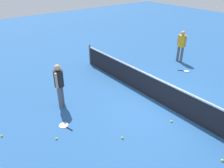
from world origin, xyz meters
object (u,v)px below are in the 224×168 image
at_px(player_near_side, 59,82).
at_px(player_far_side, 181,44).
at_px(tennis_ball_by_net, 122,138).
at_px(tennis_ball_baseline, 56,139).
at_px(tennis_racket_far_player, 186,71).
at_px(tennis_ball_stray_left, 171,121).
at_px(tennis_ball_midcourt, 222,160).
at_px(tennis_ball_near_player, 2,136).
at_px(tennis_racket_near_player, 64,126).

height_order(player_near_side, player_far_side, same).
distance_m(tennis_ball_by_net, tennis_ball_baseline, 2.03).
height_order(tennis_racket_far_player, tennis_ball_by_net, tennis_ball_by_net).
relative_size(player_far_side, tennis_ball_stray_left, 25.76).
bearing_deg(tennis_ball_midcourt, tennis_ball_baseline, -138.24).
bearing_deg(tennis_racket_far_player, tennis_ball_midcourt, -45.11).
bearing_deg(tennis_ball_stray_left, tennis_ball_near_player, -120.46).
bearing_deg(tennis_racket_far_player, player_far_side, 142.09).
distance_m(tennis_ball_by_net, tennis_ball_stray_left, 1.88).
bearing_deg(tennis_ball_near_player, player_far_side, 92.65).
bearing_deg(tennis_racket_near_player, tennis_ball_midcourt, 34.02).
bearing_deg(tennis_ball_stray_left, tennis_racket_far_player, 119.36).
bearing_deg(player_far_side, player_near_side, -89.79).
relative_size(tennis_ball_by_net, tennis_ball_baseline, 1.00).
bearing_deg(tennis_ball_stray_left, tennis_ball_by_net, -102.39).
bearing_deg(tennis_ball_baseline, tennis_racket_near_player, 132.19).
relative_size(player_far_side, tennis_ball_by_net, 25.76).
height_order(player_near_side, tennis_racket_near_player, player_near_side).
height_order(tennis_racket_far_player, tennis_ball_near_player, tennis_ball_near_player).
relative_size(tennis_racket_far_player, tennis_ball_midcourt, 8.60).
xyz_separation_m(tennis_racket_far_player, tennis_ball_midcourt, (4.13, -4.15, 0.02)).
height_order(tennis_ball_by_net, tennis_ball_midcourt, same).
relative_size(tennis_racket_far_player, tennis_ball_baseline, 8.60).
distance_m(player_far_side, tennis_ball_by_net, 7.18).
xyz_separation_m(tennis_ball_midcourt, tennis_ball_stray_left, (-1.95, 0.27, 0.00)).
distance_m(tennis_racket_far_player, tennis_ball_stray_left, 4.45).
distance_m(tennis_racket_near_player, tennis_ball_midcourt, 4.84).
distance_m(tennis_ball_baseline, tennis_ball_stray_left, 3.82).
bearing_deg(tennis_racket_near_player, player_far_side, 98.64).
distance_m(tennis_racket_far_player, tennis_ball_near_player, 8.65).
bearing_deg(player_near_side, tennis_racket_near_player, -23.49).
bearing_deg(tennis_ball_baseline, tennis_ball_midcourt, 41.76).
bearing_deg(tennis_ball_stray_left, tennis_ball_baseline, -115.18).
bearing_deg(tennis_racket_far_player, tennis_racket_near_player, -89.00).
height_order(player_far_side, tennis_racket_near_player, player_far_side).
xyz_separation_m(player_far_side, tennis_racket_near_player, (1.17, -7.67, -1.00)).
bearing_deg(tennis_racket_far_player, tennis_ball_near_player, -94.04).
relative_size(player_near_side, tennis_racket_near_player, 2.80).
bearing_deg(tennis_ball_baseline, tennis_ball_stray_left, 64.82).
bearing_deg(tennis_racket_far_player, tennis_ball_stray_left, -60.64).
xyz_separation_m(tennis_ball_by_net, tennis_ball_baseline, (-1.22, -1.62, 0.00)).
distance_m(player_near_side, tennis_ball_by_net, 3.03).
bearing_deg(tennis_ball_stray_left, tennis_racket_near_player, -124.75).
height_order(tennis_racket_near_player, tennis_ball_midcourt, tennis_ball_midcourt).
distance_m(tennis_racket_near_player, tennis_ball_by_net, 2.01).
bearing_deg(tennis_ball_by_net, tennis_ball_near_player, -129.39).
xyz_separation_m(player_near_side, tennis_ball_by_net, (2.80, 0.64, -0.98)).
relative_size(player_far_side, tennis_ball_midcourt, 25.76).
distance_m(tennis_racket_far_player, tennis_ball_baseline, 7.36).
relative_size(tennis_racket_near_player, tennis_ball_stray_left, 9.19).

